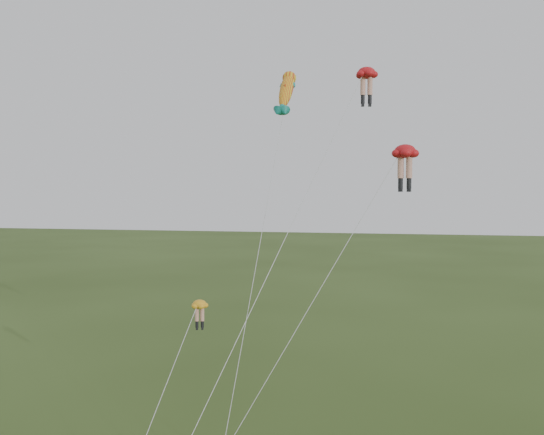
# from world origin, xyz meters

# --- Properties ---
(legs_kite_red_high) EXTENTS (8.46, 12.43, 19.74)m
(legs_kite_red_high) POSITION_xyz_m (6.38, 8.73, 18.81)
(legs_kite_red_high) COLOR red
(legs_kite_red_high) RESTS_ON ground
(legs_kite_red_mid) EXTENTS (9.10, 5.62, 14.85)m
(legs_kite_red_mid) POSITION_xyz_m (8.53, 2.83, 14.06)
(legs_kite_red_mid) COLOR red
(legs_kite_red_mid) RESTS_ON ground
(legs_kite_yellow) EXTENTS (1.98, 6.78, 7.30)m
(legs_kite_yellow) POSITION_xyz_m (-1.22, 1.51, 6.56)
(legs_kite_yellow) COLOR gold
(legs_kite_yellow) RESTS_ON ground
(fish_kite) EXTENTS (1.85, 11.65, 20.35)m
(fish_kite) POSITION_xyz_m (1.71, 9.90, 18.67)
(fish_kite) COLOR yellow
(fish_kite) RESTS_ON ground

